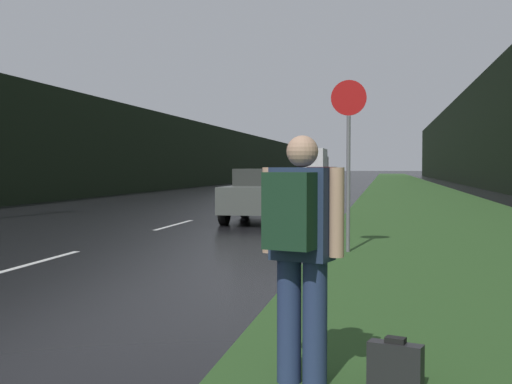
% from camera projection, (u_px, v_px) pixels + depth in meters
% --- Properties ---
extents(grass_verge, '(6.00, 240.00, 0.02)m').
position_uv_depth(grass_verge, '(412.00, 191.00, 40.69)').
color(grass_verge, '#2D5123').
rests_on(grass_verge, ground_plane).
extents(lane_stripe_b, '(0.12, 3.00, 0.01)m').
position_uv_depth(lane_stripe_b, '(33.00, 263.00, 10.16)').
color(lane_stripe_b, silver).
rests_on(lane_stripe_b, ground_plane).
extents(lane_stripe_c, '(0.12, 3.00, 0.01)m').
position_uv_depth(lane_stripe_c, '(174.00, 225.00, 17.02)').
color(lane_stripe_c, silver).
rests_on(lane_stripe_c, ground_plane).
extents(lane_stripe_d, '(0.12, 3.00, 0.01)m').
position_uv_depth(lane_stripe_d, '(235.00, 208.00, 23.88)').
color(lane_stripe_d, silver).
rests_on(lane_stripe_d, ground_plane).
extents(lane_stripe_e, '(0.12, 3.00, 0.01)m').
position_uv_depth(lane_stripe_e, '(268.00, 199.00, 30.74)').
color(lane_stripe_e, silver).
rests_on(lane_stripe_e, ground_plane).
extents(treeline_far_side, '(2.00, 140.00, 5.21)m').
position_uv_depth(treeline_far_side, '(195.00, 155.00, 53.82)').
color(treeline_far_side, black).
rests_on(treeline_far_side, ground_plane).
extents(treeline_near_side, '(2.00, 140.00, 8.26)m').
position_uv_depth(treeline_near_side, '(488.00, 134.00, 49.15)').
color(treeline_near_side, black).
rests_on(treeline_near_side, ground_plane).
extents(stop_sign, '(0.63, 0.07, 3.07)m').
position_uv_depth(stop_sign, '(348.00, 150.00, 11.38)').
color(stop_sign, slate).
rests_on(stop_sign, ground_plane).
extents(hitchhiker_with_backpack, '(0.58, 0.50, 1.74)m').
position_uv_depth(hitchhiker_with_backpack, '(300.00, 244.00, 4.38)').
color(hitchhiker_with_backpack, navy).
rests_on(hitchhiker_with_backpack, ground_plane).
extents(suitcase, '(0.39, 0.22, 0.38)m').
position_uv_depth(suitcase, '(395.00, 367.00, 4.33)').
color(suitcase, '#232326').
rests_on(suitcase, ground_plane).
extents(car_passing_near, '(1.84, 4.14, 1.49)m').
position_uv_depth(car_passing_near, '(264.00, 195.00, 18.16)').
color(car_passing_near, '#4C514C').
rests_on(car_passing_near, ground_plane).
extents(car_passing_far, '(1.83, 4.47, 1.56)m').
position_uv_depth(car_passing_far, '(322.00, 181.00, 34.93)').
color(car_passing_far, maroon).
rests_on(car_passing_far, ground_plane).
extents(car_oncoming, '(1.95, 4.40, 1.52)m').
position_uv_depth(car_oncoming, '(302.00, 176.00, 59.60)').
color(car_oncoming, '#4C514C').
rests_on(car_oncoming, ground_plane).
extents(delivery_truck, '(2.46, 7.63, 3.60)m').
position_uv_depth(delivery_truck, '(316.00, 164.00, 71.62)').
color(delivery_truck, gray).
rests_on(delivery_truck, ground_plane).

